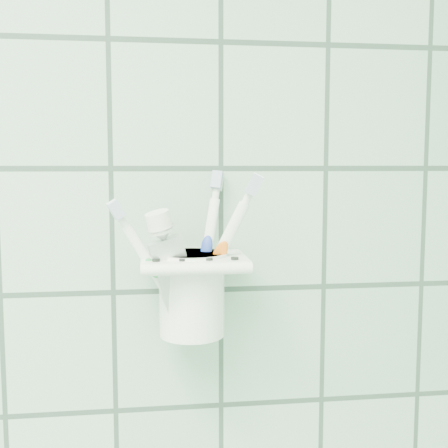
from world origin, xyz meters
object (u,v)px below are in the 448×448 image
Objects in this scene: holder_bracket at (194,263)px; toothbrush_blue at (194,248)px; cup at (192,291)px; toothbrush_pink at (191,256)px; toothpaste_tube at (188,259)px; toothbrush_orange at (183,241)px.

toothbrush_blue is (0.00, -0.01, 0.02)m from holder_bracket.
holder_bracket is 0.63× the size of toothbrush_blue.
toothbrush_pink reaches higher than cup.
toothpaste_tube is (-0.01, -0.01, 0.04)m from cup.
toothbrush_orange reaches higher than holder_bracket.
toothbrush_blue is 0.03m from toothbrush_orange.
toothbrush_blue reaches higher than toothbrush_pink.
toothbrush_pink reaches higher than toothpaste_tube.
toothbrush_pink is 0.01m from toothbrush_blue.
cup is 0.58× the size of toothbrush_pink.
toothpaste_tube is at bearing -66.07° from toothbrush_orange.
holder_bracket is 0.77× the size of toothpaste_tube.
holder_bracket is at bearing 112.06° from toothbrush_blue.
toothpaste_tube is (0.01, -0.02, -0.02)m from toothbrush_orange.
cup is at bearing 69.11° from toothbrush_pink.
toothbrush_orange is at bearing 139.86° from cup.
toothbrush_pink is 0.86× the size of toothbrush_orange.
toothbrush_blue is 0.96× the size of toothbrush_orange.
toothbrush_pink is 0.89× the size of toothbrush_blue.
toothpaste_tube reaches higher than holder_bracket.
toothbrush_blue reaches higher than holder_bracket.
holder_bracket is 0.02m from toothbrush_blue.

